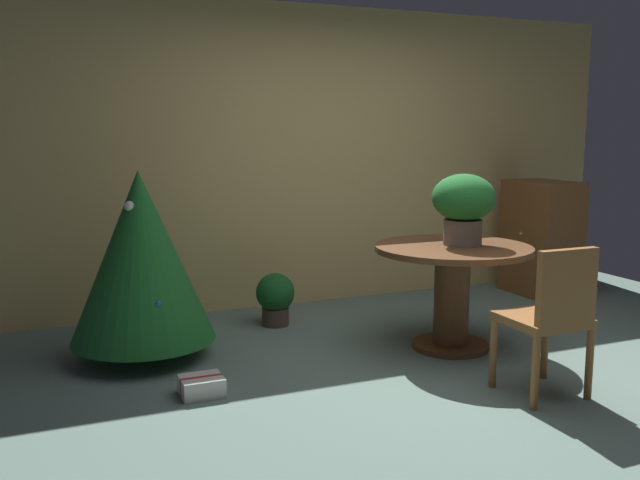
% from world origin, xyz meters
% --- Properties ---
extents(ground_plane, '(6.60, 6.60, 0.00)m').
position_xyz_m(ground_plane, '(0.00, 0.00, 0.00)').
color(ground_plane, slate).
extents(back_wall_panel, '(6.00, 0.10, 2.60)m').
position_xyz_m(back_wall_panel, '(0.00, 2.20, 1.30)').
color(back_wall_panel, tan).
rests_on(back_wall_panel, ground_plane).
extents(round_dining_table, '(1.10, 1.10, 0.74)m').
position_xyz_m(round_dining_table, '(0.30, 0.51, 0.50)').
color(round_dining_table, brown).
rests_on(round_dining_table, ground_plane).
extents(flower_vase, '(0.44, 0.44, 0.50)m').
position_xyz_m(flower_vase, '(0.38, 0.51, 1.03)').
color(flower_vase, '#665B51').
rests_on(flower_vase, round_dining_table).
extents(wooden_chair_near, '(0.43, 0.42, 0.89)m').
position_xyz_m(wooden_chair_near, '(0.30, -0.50, 0.50)').
color(wooden_chair_near, brown).
rests_on(wooden_chair_near, ground_plane).
extents(holiday_tree, '(0.97, 0.97, 1.28)m').
position_xyz_m(holiday_tree, '(-1.74, 1.14, 0.70)').
color(holiday_tree, brown).
rests_on(holiday_tree, ground_plane).
extents(gift_box_cream, '(0.25, 0.21, 0.11)m').
position_xyz_m(gift_box_cream, '(-1.54, 0.32, 0.05)').
color(gift_box_cream, silver).
rests_on(gift_box_cream, ground_plane).
extents(wooden_cabinet, '(0.48, 0.68, 1.07)m').
position_xyz_m(wooden_cabinet, '(2.01, 1.60, 0.53)').
color(wooden_cabinet, brown).
rests_on(wooden_cabinet, ground_plane).
extents(potted_plant, '(0.31, 0.31, 0.42)m').
position_xyz_m(potted_plant, '(-0.65, 1.55, 0.23)').
color(potted_plant, '#4C382D').
rests_on(potted_plant, ground_plane).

